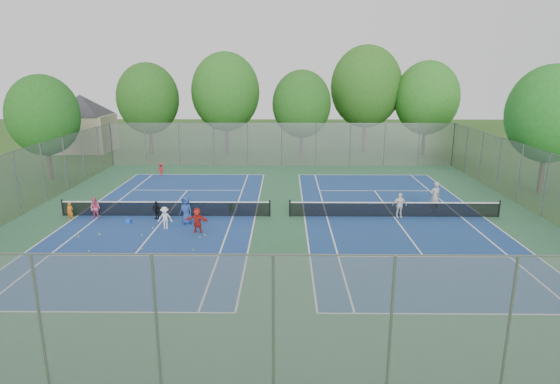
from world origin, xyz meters
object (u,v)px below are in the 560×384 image
at_px(ball_crate, 128,221).
at_px(ball_hopper, 231,207).
at_px(net_left, 166,209).
at_px(instructor, 435,197).
at_px(net_right, 394,210).

xyz_separation_m(ball_crate, ball_hopper, (5.77, 2.52, 0.15)).
bearing_deg(net_left, ball_crate, -143.42).
relative_size(ball_hopper, instructor, 0.28).
relative_size(net_left, instructor, 6.55).
bearing_deg(net_right, instructor, 21.45).
height_order(net_left, ball_crate, net_left).
relative_size(net_right, instructor, 6.55).
bearing_deg(net_left, net_right, 0.00).
bearing_deg(ball_hopper, net_left, -163.97).
distance_m(net_left, ball_hopper, 4.04).
relative_size(net_left, ball_hopper, 23.16).
xyz_separation_m(ball_crate, instructor, (18.66, 2.49, 0.85)).
bearing_deg(ball_crate, net_left, 36.58).
bearing_deg(net_left, instructor, 3.71).
bearing_deg(instructor, ball_hopper, -16.38).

